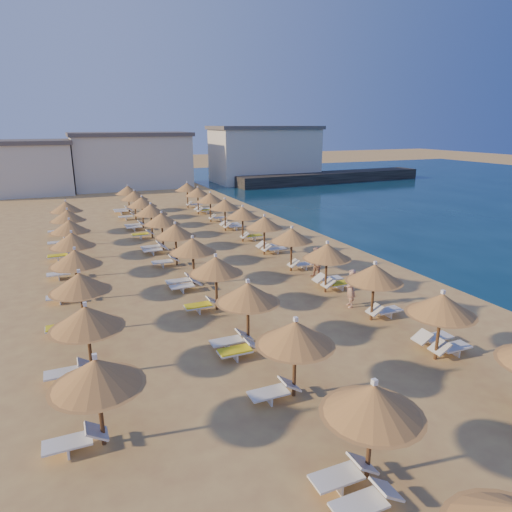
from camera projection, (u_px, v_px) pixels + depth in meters
name	position (u px, v px, depth m)	size (l,w,h in m)	color
ground	(270.00, 306.00, 21.83)	(220.00, 220.00, 0.00)	tan
jetty	(331.00, 177.00, 67.74)	(30.00, 4.00, 1.50)	black
hotel_blocks	(152.00, 160.00, 61.86)	(49.93, 9.84, 8.10)	beige
parasol_row_east	(277.00, 229.00, 28.11)	(2.51, 44.67, 2.72)	brown
parasol_row_west	(183.00, 238.00, 25.85)	(2.51, 44.67, 2.72)	brown
parasol_row_inland	(74.00, 249.00, 23.63)	(2.51, 29.34, 2.72)	brown
loungers	(206.00, 267.00, 26.60)	(14.79, 42.80, 0.66)	white
beachgoer_a	(351.00, 288.00, 21.48)	(0.67, 0.44, 1.85)	tan
beachgoer_b	(316.00, 263.00, 25.52)	(0.87, 0.67, 1.78)	tan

